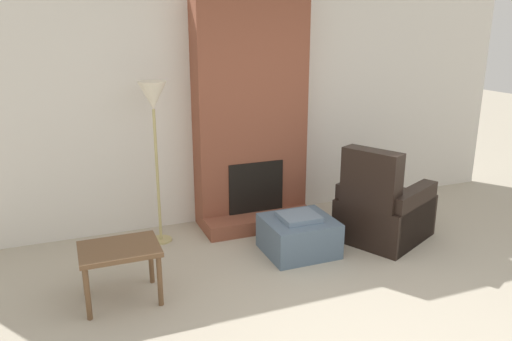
{
  "coord_description": "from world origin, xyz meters",
  "views": [
    {
      "loc": [
        -1.99,
        -2.69,
        2.26
      ],
      "look_at": [
        0.0,
        2.34,
        0.65
      ],
      "focal_mm": 35.0,
      "sensor_mm": 36.0,
      "label": 1
    }
  ],
  "objects_px": {
    "ottoman": "(299,235)",
    "side_table": "(120,255)",
    "armchair": "(382,212)",
    "floor_lamp_left": "(153,105)"
  },
  "relations": [
    {
      "from": "ottoman",
      "to": "armchair",
      "type": "distance_m",
      "value": 0.98
    },
    {
      "from": "side_table",
      "to": "floor_lamp_left",
      "type": "distance_m",
      "value": 1.6
    },
    {
      "from": "side_table",
      "to": "floor_lamp_left",
      "type": "height_order",
      "value": "floor_lamp_left"
    },
    {
      "from": "floor_lamp_left",
      "to": "armchair",
      "type": "bearing_deg",
      "value": -20.47
    },
    {
      "from": "ottoman",
      "to": "armchair",
      "type": "xyz_separation_m",
      "value": [
        0.97,
        -0.04,
        0.12
      ]
    },
    {
      "from": "armchair",
      "to": "floor_lamp_left",
      "type": "xyz_separation_m",
      "value": [
        -2.23,
        0.83,
        1.16
      ]
    },
    {
      "from": "armchair",
      "to": "floor_lamp_left",
      "type": "distance_m",
      "value": 2.64
    },
    {
      "from": "ottoman",
      "to": "side_table",
      "type": "xyz_separation_m",
      "value": [
        -1.79,
        -0.28,
        0.23
      ]
    },
    {
      "from": "side_table",
      "to": "floor_lamp_left",
      "type": "xyz_separation_m",
      "value": [
        0.54,
        1.08,
        1.05
      ]
    },
    {
      "from": "ottoman",
      "to": "side_table",
      "type": "height_order",
      "value": "side_table"
    }
  ]
}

